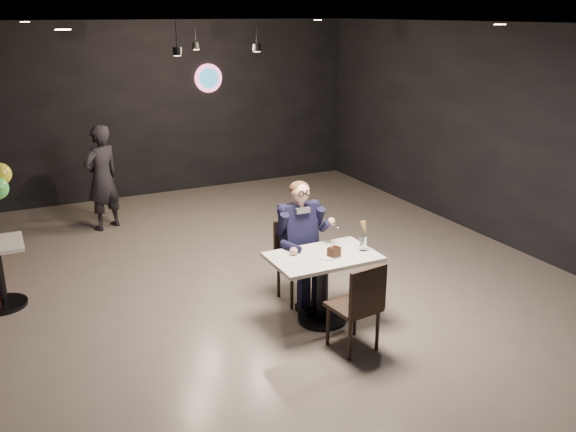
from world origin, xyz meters
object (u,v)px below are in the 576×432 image
main_table (323,288)px  passerby (102,178)px  seated_man (299,241)px  chair_near (353,305)px  chair_far (299,262)px  sundae_glass (363,243)px

main_table → passerby: (-1.51, 4.00, 0.41)m
seated_man → passerby: passerby is taller
seated_man → chair_near: bearing=-90.0°
chair_far → sundae_glass: size_ratio=5.75×
seated_man → passerby: bearing=113.7°
main_table → chair_far: (0.00, 0.55, 0.09)m
main_table → seated_man: size_ratio=0.76×
chair_far → chair_near: bearing=-90.0°
seated_man → sundae_glass: seated_man is taller
passerby → sundae_glass: bearing=87.2°
main_table → chair_far: size_ratio=1.20×
sundae_glass → chair_far: bearing=125.5°
chair_far → chair_near: same height
chair_far → seated_man: size_ratio=0.64×
sundae_glass → passerby: size_ratio=0.10×
seated_man → passerby: (-1.51, 3.45, 0.07)m
chair_far → passerby: (-1.51, 3.45, 0.33)m
main_table → passerby: 4.30m
chair_near → sundae_glass: chair_near is taller
chair_far → seated_man: 0.26m
chair_far → sundae_glass: chair_far is taller
passerby → chair_near: bearing=79.7°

